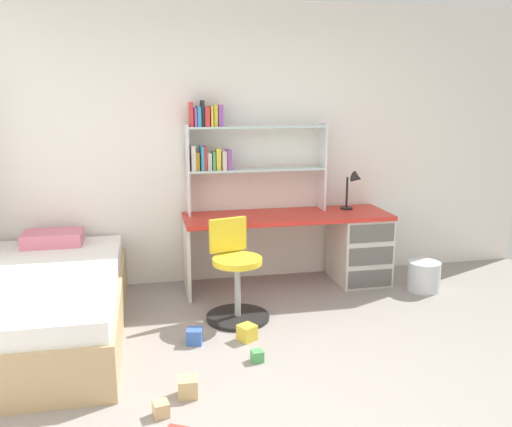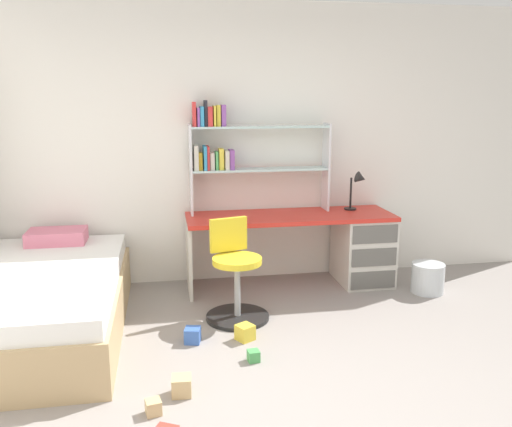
{
  "view_description": "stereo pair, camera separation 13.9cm",
  "coord_description": "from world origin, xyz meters",
  "px_view_note": "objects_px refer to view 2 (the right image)",
  "views": [
    {
      "loc": [
        -1.01,
        -2.65,
        1.79
      ],
      "look_at": [
        -0.16,
        1.41,
        0.88
      ],
      "focal_mm": 37.43,
      "sensor_mm": 36.0,
      "label": 1
    },
    {
      "loc": [
        -0.87,
        -2.68,
        1.79
      ],
      "look_at": [
        -0.16,
        1.41,
        0.88
      ],
      "focal_mm": 37.43,
      "sensor_mm": 36.0,
      "label": 2
    }
  ],
  "objects_px": {
    "desk_lamp": "(358,184)",
    "toy_block_natural_5": "(153,407)",
    "bookshelf_hutch": "(237,148)",
    "toy_block_yellow_3": "(245,332)",
    "bed_platform": "(41,302)",
    "waste_bin": "(428,278)",
    "toy_block_natural_2": "(182,386)",
    "toy_block_blue_0": "(193,335)",
    "desk": "(342,243)",
    "swivel_chair": "(236,280)",
    "toy_block_green_4": "(254,356)"
  },
  "relations": [
    {
      "from": "desk_lamp",
      "to": "swivel_chair",
      "type": "distance_m",
      "value": 1.64
    },
    {
      "from": "bookshelf_hutch",
      "to": "toy_block_natural_5",
      "type": "distance_m",
      "value": 2.61
    },
    {
      "from": "bed_platform",
      "to": "swivel_chair",
      "type": "bearing_deg",
      "value": 2.12
    },
    {
      "from": "desk_lamp",
      "to": "toy_block_natural_2",
      "type": "height_order",
      "value": "desk_lamp"
    },
    {
      "from": "toy_block_natural_2",
      "to": "toy_block_yellow_3",
      "type": "relative_size",
      "value": 1.01
    },
    {
      "from": "desk",
      "to": "swivel_chair",
      "type": "relative_size",
      "value": 2.39
    },
    {
      "from": "bookshelf_hutch",
      "to": "desk",
      "type": "bearing_deg",
      "value": -10.6
    },
    {
      "from": "desk",
      "to": "toy_block_blue_0",
      "type": "distance_m",
      "value": 1.88
    },
    {
      "from": "desk",
      "to": "toy_block_green_4",
      "type": "xyz_separation_m",
      "value": [
        -1.11,
        -1.43,
        -0.36
      ]
    },
    {
      "from": "desk",
      "to": "swivel_chair",
      "type": "xyz_separation_m",
      "value": [
        -1.13,
        -0.67,
        -0.07
      ]
    },
    {
      "from": "desk_lamp",
      "to": "toy_block_yellow_3",
      "type": "distance_m",
      "value": 1.97
    },
    {
      "from": "bookshelf_hutch",
      "to": "toy_block_yellow_3",
      "type": "xyz_separation_m",
      "value": [
        -0.12,
        -1.28,
        -1.26
      ]
    },
    {
      "from": "toy_block_green_4",
      "to": "waste_bin",
      "type": "bearing_deg",
      "value": 29.53
    },
    {
      "from": "toy_block_blue_0",
      "to": "bookshelf_hutch",
      "type": "bearing_deg",
      "value": 67.79
    },
    {
      "from": "toy_block_natural_5",
      "to": "toy_block_natural_2",
      "type": "bearing_deg",
      "value": 46.62
    },
    {
      "from": "toy_block_blue_0",
      "to": "toy_block_yellow_3",
      "type": "bearing_deg",
      "value": -3.63
    },
    {
      "from": "bookshelf_hutch",
      "to": "swivel_chair",
      "type": "bearing_deg",
      "value": -98.75
    },
    {
      "from": "desk_lamp",
      "to": "waste_bin",
      "type": "distance_m",
      "value": 1.09
    },
    {
      "from": "waste_bin",
      "to": "bookshelf_hutch",
      "type": "bearing_deg",
      "value": 161.0
    },
    {
      "from": "desk",
      "to": "toy_block_yellow_3",
      "type": "xyz_separation_m",
      "value": [
        -1.12,
        -1.09,
        -0.34
      ]
    },
    {
      "from": "toy_block_yellow_3",
      "to": "toy_block_green_4",
      "type": "relative_size",
      "value": 1.5
    },
    {
      "from": "swivel_chair",
      "to": "toy_block_yellow_3",
      "type": "relative_size",
      "value": 6.93
    },
    {
      "from": "toy_block_green_4",
      "to": "toy_block_blue_0",
      "type": "bearing_deg",
      "value": 137.66
    },
    {
      "from": "bookshelf_hutch",
      "to": "toy_block_blue_0",
      "type": "xyz_separation_m",
      "value": [
        -0.51,
        -1.25,
        -1.26
      ]
    },
    {
      "from": "desk_lamp",
      "to": "waste_bin",
      "type": "xyz_separation_m",
      "value": [
        0.53,
        -0.49,
        -0.82
      ]
    },
    {
      "from": "desk_lamp",
      "to": "toy_block_natural_5",
      "type": "xyz_separation_m",
      "value": [
        -1.96,
        -2.04,
        -0.91
      ]
    },
    {
      "from": "desk",
      "to": "toy_block_natural_2",
      "type": "distance_m",
      "value": 2.42
    },
    {
      "from": "toy_block_natural_2",
      "to": "toy_block_blue_0",
      "type": "bearing_deg",
      "value": 81.35
    },
    {
      "from": "bed_platform",
      "to": "desk_lamp",
      "type": "bearing_deg",
      "value": 16.1
    },
    {
      "from": "toy_block_blue_0",
      "to": "toy_block_natural_5",
      "type": "height_order",
      "value": "toy_block_blue_0"
    },
    {
      "from": "toy_block_natural_2",
      "to": "toy_block_green_4",
      "type": "xyz_separation_m",
      "value": [
        0.51,
        0.34,
        -0.02
      ]
    },
    {
      "from": "bookshelf_hutch",
      "to": "toy_block_blue_0",
      "type": "relative_size",
      "value": 11.8
    },
    {
      "from": "swivel_chair",
      "to": "bed_platform",
      "type": "bearing_deg",
      "value": -177.88
    },
    {
      "from": "swivel_chair",
      "to": "toy_block_yellow_3",
      "type": "xyz_separation_m",
      "value": [
        0.01,
        -0.43,
        -0.27
      ]
    },
    {
      "from": "bed_platform",
      "to": "waste_bin",
      "type": "distance_m",
      "value": 3.36
    },
    {
      "from": "desk",
      "to": "swivel_chair",
      "type": "bearing_deg",
      "value": -149.41
    },
    {
      "from": "desk",
      "to": "toy_block_yellow_3",
      "type": "distance_m",
      "value": 1.6
    },
    {
      "from": "toy_block_yellow_3",
      "to": "bed_platform",
      "type": "bearing_deg",
      "value": 166.29
    },
    {
      "from": "desk",
      "to": "swivel_chair",
      "type": "height_order",
      "value": "swivel_chair"
    },
    {
      "from": "desk_lamp",
      "to": "toy_block_green_4",
      "type": "relative_size",
      "value": 4.89
    },
    {
      "from": "toy_block_natural_2",
      "to": "toy_block_yellow_3",
      "type": "bearing_deg",
      "value": 53.8
    },
    {
      "from": "bed_platform",
      "to": "toy_block_green_4",
      "type": "xyz_separation_m",
      "value": [
        1.52,
        -0.71,
        -0.22
      ]
    },
    {
      "from": "swivel_chair",
      "to": "bookshelf_hutch",
      "type": "bearing_deg",
      "value": 81.25
    },
    {
      "from": "swivel_chair",
      "to": "waste_bin",
      "type": "distance_m",
      "value": 1.86
    },
    {
      "from": "bookshelf_hutch",
      "to": "toy_block_yellow_3",
      "type": "bearing_deg",
      "value": -95.43
    },
    {
      "from": "desk",
      "to": "toy_block_yellow_3",
      "type": "relative_size",
      "value": 16.59
    },
    {
      "from": "toy_block_blue_0",
      "to": "toy_block_natural_2",
      "type": "xyz_separation_m",
      "value": [
        -0.11,
        -0.71,
        0.0
      ]
    },
    {
      "from": "waste_bin",
      "to": "desk",
      "type": "bearing_deg",
      "value": 150.48
    },
    {
      "from": "bookshelf_hutch",
      "to": "waste_bin",
      "type": "xyz_separation_m",
      "value": [
        1.7,
        -0.59,
        -1.18
      ]
    },
    {
      "from": "desk_lamp",
      "to": "toy_block_yellow_3",
      "type": "bearing_deg",
      "value": -137.67
    }
  ]
}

